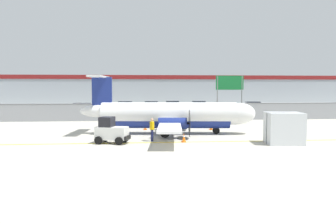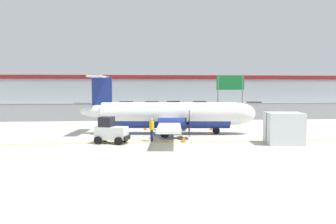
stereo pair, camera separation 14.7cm
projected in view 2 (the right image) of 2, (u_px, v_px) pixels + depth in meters
ground_plane at (184, 142)px, 23.66m from camera, size 140.00×140.00×0.01m
perimeter_fence at (167, 111)px, 39.49m from camera, size 98.00×0.10×2.10m
parking_lot_strip at (161, 113)px, 50.99m from camera, size 98.00×17.00×0.12m
background_building at (155, 91)px, 69.14m from camera, size 91.00×8.10×6.50m
commuter_airplane at (172, 115)px, 27.88m from camera, size 15.00×16.08×4.92m
baggage_tug at (111, 131)px, 23.13m from camera, size 2.55×1.91×1.88m
ground_crew_worker at (152, 128)px, 24.05m from camera, size 0.37×0.55×1.70m
cargo_container at (284, 128)px, 22.90m from camera, size 2.63×2.28×2.20m
traffic_cone_near_left at (183, 138)px, 23.64m from camera, size 0.36×0.36×0.64m
traffic_cone_near_right at (211, 127)px, 30.65m from camera, size 0.36×0.36×0.64m
traffic_cone_far_left at (145, 126)px, 30.70m from camera, size 0.36×0.36×0.64m
parked_car_0 at (50, 110)px, 44.46m from camera, size 4.21×2.01×1.58m
parked_car_1 at (84, 108)px, 48.84m from camera, size 4.36×2.37×1.58m
parked_car_2 at (125, 106)px, 55.36m from camera, size 4.30×2.21×1.58m
parked_car_3 at (153, 106)px, 55.58m from camera, size 4.31×2.23×1.58m
parked_car_4 at (174, 106)px, 56.63m from camera, size 4.33×2.27×1.58m
parked_car_5 at (199, 106)px, 56.28m from camera, size 4.36×2.37×1.58m
parked_car_6 at (243, 109)px, 46.93m from camera, size 4.36×2.37×1.58m
parked_car_7 at (253, 106)px, 54.06m from camera, size 4.38×2.40×1.58m
highway_sign at (230, 86)px, 41.82m from camera, size 3.60×0.14×5.50m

